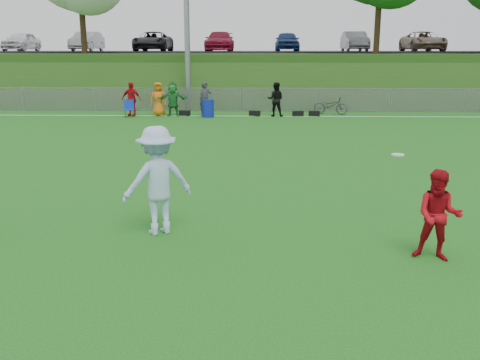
{
  "coord_description": "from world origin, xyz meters",
  "views": [
    {
      "loc": [
        0.82,
        -9.03,
        3.38
      ],
      "look_at": [
        0.51,
        0.5,
        1.01
      ],
      "focal_mm": 40.0,
      "sensor_mm": 36.0,
      "label": 1
    }
  ],
  "objects_px": {
    "recycling_bin": "(208,108)",
    "player_blue": "(157,181)",
    "frisbee": "(398,155)",
    "bicycle": "(331,105)",
    "player_red_center": "(439,215)"
  },
  "relations": [
    {
      "from": "player_blue",
      "to": "recycling_bin",
      "type": "xyz_separation_m",
      "value": [
        -0.62,
        17.12,
        -0.57
      ]
    },
    {
      "from": "recycling_bin",
      "to": "bicycle",
      "type": "height_order",
      "value": "bicycle"
    },
    {
      "from": "bicycle",
      "to": "player_blue",
      "type": "bearing_deg",
      "value": -178.2
    },
    {
      "from": "player_blue",
      "to": "bicycle",
      "type": "bearing_deg",
      "value": -134.31
    },
    {
      "from": "recycling_bin",
      "to": "player_blue",
      "type": "bearing_deg",
      "value": -87.91
    },
    {
      "from": "player_red_center",
      "to": "recycling_bin",
      "type": "relative_size",
      "value": 1.71
    },
    {
      "from": "frisbee",
      "to": "bicycle",
      "type": "relative_size",
      "value": 0.14
    },
    {
      "from": "player_red_center",
      "to": "recycling_bin",
      "type": "xyz_separation_m",
      "value": [
        -5.38,
        18.26,
        -0.31
      ]
    },
    {
      "from": "frisbee",
      "to": "bicycle",
      "type": "distance_m",
      "value": 17.51
    },
    {
      "from": "player_red_center",
      "to": "frisbee",
      "type": "relative_size",
      "value": 5.9
    },
    {
      "from": "player_blue",
      "to": "bicycle",
      "type": "distance_m",
      "value": 19.33
    },
    {
      "from": "player_blue",
      "to": "bicycle",
      "type": "height_order",
      "value": "player_blue"
    },
    {
      "from": "player_red_center",
      "to": "frisbee",
      "type": "height_order",
      "value": "player_red_center"
    },
    {
      "from": "player_red_center",
      "to": "bicycle",
      "type": "height_order",
      "value": "player_red_center"
    },
    {
      "from": "frisbee",
      "to": "recycling_bin",
      "type": "height_order",
      "value": "frisbee"
    }
  ]
}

